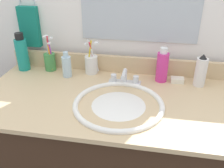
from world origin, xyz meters
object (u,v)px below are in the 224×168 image
Objects in this scene: bottle_soap_pink at (162,66)px; bottle_gel_clear at (67,66)px; faucet at (125,79)px; cup_white_ceramic at (91,64)px; bottle_lotion_white at (201,71)px; cup_green at (50,60)px; soap_bar at (177,80)px; bottle_mouthwash_teal at (22,53)px; hand_towel at (30,27)px.

bottle_gel_clear is (-0.49, -0.03, -0.02)m from bottle_soap_pink.
faucet is at bearing -7.48° from bottle_gel_clear.
bottle_lotion_white is at bearing -4.87° from cup_white_ceramic.
cup_green reaches higher than bottle_lotion_white.
bottle_lotion_white is 0.18m from bottle_soap_pink.
cup_green reaches higher than soap_bar.
bottle_gel_clear is at bearing -175.93° from bottle_soap_pink.
cup_white_ceramic is at bearing 0.43° from cup_green.
bottle_soap_pink reaches higher than faucet.
bottle_soap_pink is 0.94× the size of cup_white_ceramic.
bottle_lotion_white is (0.36, 0.06, 0.05)m from faucet.
cup_white_ceramic is (-0.56, 0.05, -0.02)m from bottle_lotion_white.
bottle_mouthwash_teal reaches higher than bottle_lotion_white.
bottle_lotion_white is at bearing -8.11° from soap_bar.
cup_green is (0.15, 0.02, -0.04)m from bottle_mouthwash_teal.
soap_bar is at bearing -4.13° from cup_white_ceramic.
faucet is 1.17× the size of bottle_gel_clear.
cup_green is at bearing 177.42° from bottle_soap_pink.
bottle_soap_pink is at bearing -0.69° from bottle_mouthwash_teal.
bottle_gel_clear is (-0.31, 0.04, 0.03)m from faucet.
faucet is 0.31m from bottle_gel_clear.
hand_towel reaches higher than soap_bar.
hand_towel is 1.24× the size of bottle_soap_pink.
cup_white_ceramic is at bearing 28.87° from bottle_gel_clear.
bottle_soap_pink reaches higher than bottle_gel_clear.
bottle_mouthwash_teal is at bearing 179.13° from soap_bar.
faucet is at bearing -28.31° from cup_white_ceramic.
hand_towel is 3.44× the size of soap_bar.
faucet is at bearing -16.92° from hand_towel.
bottle_lotion_white is 0.79× the size of bottle_mouthwash_teal.
hand_towel reaches higher than bottle_soap_pink.
hand_towel is at bearing 152.36° from bottle_gel_clear.
hand_towel reaches higher than bottle_mouthwash_teal.
bottle_lotion_white is at bearing -5.66° from bottle_soap_pink.
soap_bar is at bearing 15.51° from faucet.
bottle_mouthwash_teal is 1.11× the size of cup_white_ceramic.
faucet is at bearing -164.49° from soap_bar.
bottle_soap_pink is at bearing 22.96° from faucet.
bottle_soap_pink is 1.29× the size of bottle_gel_clear.
bottle_mouthwash_teal is at bearing -173.00° from cup_green.
cup_green is (-0.12, 0.06, -0.00)m from bottle_gel_clear.
hand_towel is 1.61× the size of bottle_gel_clear.
faucet is (0.55, -0.17, -0.19)m from hand_towel.
bottle_mouthwash_teal is 1.18× the size of bottle_soap_pink.
cup_green is at bearing 177.43° from soap_bar.
cup_green reaches higher than bottle_soap_pink.
bottle_gel_clear is at bearing -176.86° from soap_bar.
bottle_mouthwash_teal is 0.27m from bottle_gel_clear.
soap_bar is (0.69, -0.03, -0.04)m from cup_green.
bottle_lotion_white is 0.83× the size of cup_green.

